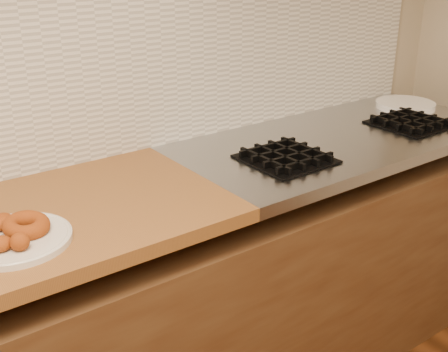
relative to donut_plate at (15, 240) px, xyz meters
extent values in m
cube|color=#9EA0A5|center=(1.24, 0.11, -0.03)|extent=(1.30, 0.62, 0.04)
cube|color=black|center=(0.89, 0.03, 0.00)|extent=(0.26, 0.26, 0.01)
cube|color=black|center=(0.80, 0.03, 0.01)|extent=(0.01, 0.24, 0.02)
cube|color=black|center=(0.89, -0.06, 0.01)|extent=(0.24, 0.01, 0.02)
cube|color=black|center=(0.86, 0.03, 0.01)|extent=(0.01, 0.24, 0.02)
cube|color=black|center=(0.89, 0.00, 0.01)|extent=(0.24, 0.01, 0.02)
cube|color=black|center=(0.92, 0.03, 0.01)|extent=(0.01, 0.24, 0.02)
cube|color=black|center=(0.89, 0.06, 0.01)|extent=(0.24, 0.01, 0.02)
cube|color=black|center=(0.98, 0.03, 0.01)|extent=(0.01, 0.24, 0.02)
cube|color=black|center=(0.89, 0.12, 0.01)|extent=(0.24, 0.01, 0.02)
cube|color=black|center=(1.54, 0.03, 0.00)|extent=(0.26, 0.26, 0.01)
cube|color=black|center=(1.45, 0.03, 0.01)|extent=(0.01, 0.24, 0.02)
cube|color=black|center=(1.54, -0.06, 0.01)|extent=(0.24, 0.01, 0.02)
cube|color=black|center=(1.51, 0.03, 0.01)|extent=(0.01, 0.24, 0.02)
cube|color=black|center=(1.54, 0.00, 0.01)|extent=(0.24, 0.01, 0.02)
cube|color=black|center=(1.57, 0.03, 0.01)|extent=(0.01, 0.24, 0.02)
cube|color=black|center=(1.54, 0.06, 0.01)|extent=(0.24, 0.01, 0.02)
cube|color=black|center=(1.63, 0.03, 0.01)|extent=(0.01, 0.24, 0.02)
cube|color=black|center=(1.54, 0.12, 0.01)|extent=(0.24, 0.01, 0.02)
cylinder|color=beige|center=(0.00, 0.00, 0.00)|extent=(0.27, 0.27, 0.02)
torus|color=brown|center=(0.03, 0.00, 0.03)|extent=(0.16, 0.16, 0.05)
ellipsoid|color=brown|center=(-0.04, -0.05, 0.03)|extent=(0.06, 0.06, 0.04)
ellipsoid|color=brown|center=(-0.01, -0.07, 0.03)|extent=(0.06, 0.06, 0.04)
ellipsoid|color=brown|center=(-0.01, 0.06, 0.03)|extent=(0.07, 0.08, 0.04)
cylinder|color=white|center=(1.73, 0.20, 0.00)|extent=(0.25, 0.25, 0.01)
cylinder|color=white|center=(1.73, 0.20, 0.01)|extent=(0.25, 0.25, 0.01)
camera|label=1|loc=(-0.29, -1.24, 0.65)|focal=45.00mm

